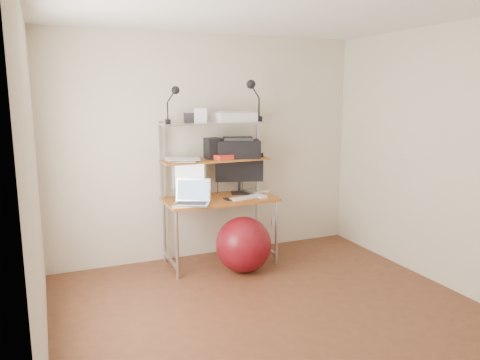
{
  "coord_description": "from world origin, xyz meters",
  "views": [
    {
      "loc": [
        -1.73,
        -3.2,
        1.87
      ],
      "look_at": [
        0.11,
        1.15,
        0.98
      ],
      "focal_mm": 35.0,
      "sensor_mm": 36.0,
      "label": 1
    }
  ],
  "objects_px": {
    "laptop": "(192,198)",
    "exercise_ball": "(244,245)",
    "monitor_silver": "(189,176)",
    "printer": "(238,148)",
    "monitor_black": "(239,170)"
  },
  "relations": [
    {
      "from": "monitor_black",
      "to": "printer",
      "type": "distance_m",
      "value": 0.25
    },
    {
      "from": "monitor_silver",
      "to": "laptop",
      "type": "relative_size",
      "value": 1.0
    },
    {
      "from": "monitor_black",
      "to": "exercise_ball",
      "type": "xyz_separation_m",
      "value": [
        -0.15,
        -0.46,
        -0.72
      ]
    },
    {
      "from": "monitor_silver",
      "to": "exercise_ball",
      "type": "bearing_deg",
      "value": -62.31
    },
    {
      "from": "monitor_silver",
      "to": "laptop",
      "type": "height_order",
      "value": "monitor_silver"
    },
    {
      "from": "monitor_silver",
      "to": "printer",
      "type": "xyz_separation_m",
      "value": [
        0.57,
        -0.01,
        0.28
      ]
    },
    {
      "from": "laptop",
      "to": "monitor_silver",
      "type": "bearing_deg",
      "value": 106.12
    },
    {
      "from": "monitor_silver",
      "to": "printer",
      "type": "bearing_deg",
      "value": -15.13
    },
    {
      "from": "monitor_black",
      "to": "exercise_ball",
      "type": "distance_m",
      "value": 0.87
    },
    {
      "from": "laptop",
      "to": "printer",
      "type": "relative_size",
      "value": 0.82
    },
    {
      "from": "exercise_ball",
      "to": "printer",
      "type": "bearing_deg",
      "value": 73.71
    },
    {
      "from": "laptop",
      "to": "exercise_ball",
      "type": "height_order",
      "value": "laptop"
    },
    {
      "from": "monitor_silver",
      "to": "laptop",
      "type": "bearing_deg",
      "value": -115.53
    },
    {
      "from": "laptop",
      "to": "exercise_ball",
      "type": "distance_m",
      "value": 0.73
    },
    {
      "from": "laptop",
      "to": "printer",
      "type": "xyz_separation_m",
      "value": [
        0.63,
        0.28,
        0.46
      ]
    }
  ]
}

